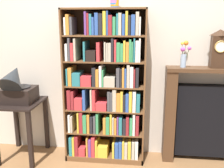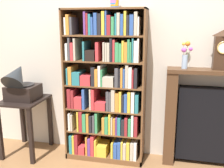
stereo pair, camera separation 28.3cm
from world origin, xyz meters
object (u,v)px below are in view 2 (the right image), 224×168
object	(u,v)px
gramophone	(20,84)
mantel_clock	(222,50)
bookshelf	(106,91)
fireplace_mantel	(214,120)
flower_vase	(185,56)
side_table_left	(25,113)

from	to	relation	value
gramophone	mantel_clock	world-z (taller)	mantel_clock
bookshelf	fireplace_mantel	size ratio (longest dim) A/B	1.57
flower_vase	gramophone	bearing A→B (deg)	-173.63
bookshelf	fireplace_mantel	distance (m)	1.22
mantel_clock	fireplace_mantel	bearing A→B (deg)	107.32
bookshelf	gramophone	size ratio (longest dim) A/B	3.45
side_table_left	flower_vase	size ratio (longest dim) A/B	2.40
fireplace_mantel	mantel_clock	xyz separation A→B (m)	(0.01, -0.02, 0.76)
gramophone	fireplace_mantel	bearing A→B (deg)	5.86
mantel_clock	gramophone	bearing A→B (deg)	-174.70
bookshelf	mantel_clock	distance (m)	1.29
side_table_left	fireplace_mantel	world-z (taller)	fireplace_mantel
bookshelf	side_table_left	bearing A→B (deg)	-174.49
mantel_clock	flower_vase	world-z (taller)	mantel_clock
flower_vase	side_table_left	bearing A→B (deg)	-175.14
side_table_left	mantel_clock	distance (m)	2.32
side_table_left	bookshelf	bearing A→B (deg)	5.51
gramophone	fireplace_mantel	world-z (taller)	gramophone
bookshelf	side_table_left	world-z (taller)	bookshelf
bookshelf	gramophone	distance (m)	0.99
bookshelf	flower_vase	xyz separation A→B (m)	(0.84, 0.06, 0.42)
gramophone	mantel_clock	distance (m)	2.22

